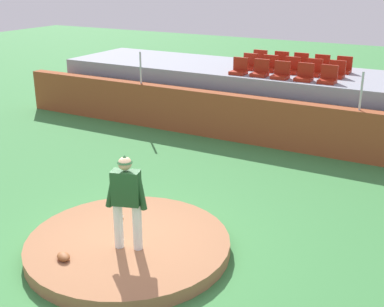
# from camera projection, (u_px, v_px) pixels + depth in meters

# --- Properties ---
(ground_plane) EXTENTS (60.00, 60.00, 0.00)m
(ground_plane) POSITION_uv_depth(u_px,v_px,m) (129.00, 251.00, 9.26)
(ground_plane) COLOR #3A7F3F
(pitchers_mound) EXTENTS (3.71, 3.71, 0.24)m
(pitchers_mound) POSITION_uv_depth(u_px,v_px,m) (128.00, 245.00, 9.22)
(pitchers_mound) COLOR #9E6845
(pitchers_mound) RESTS_ON ground_plane
(pitcher) EXTENTS (0.73, 0.39, 1.73)m
(pitcher) POSITION_uv_depth(u_px,v_px,m) (126.00, 196.00, 8.56)
(pitcher) COLOR white
(pitcher) RESTS_ON pitchers_mound
(baseball) EXTENTS (0.07, 0.07, 0.07)m
(baseball) POSITION_uv_depth(u_px,v_px,m) (122.00, 217.00, 9.94)
(baseball) COLOR white
(baseball) RESTS_ON pitchers_mound
(fielding_glove) EXTENTS (0.36, 0.31, 0.11)m
(fielding_glove) POSITION_uv_depth(u_px,v_px,m) (63.00, 257.00, 8.52)
(fielding_glove) COLOR brown
(fielding_glove) RESTS_ON pitchers_mound
(brick_barrier) EXTENTS (17.94, 0.40, 1.39)m
(brick_barrier) POSITION_uv_depth(u_px,v_px,m) (266.00, 122.00, 14.65)
(brick_barrier) COLOR brown
(brick_barrier) RESTS_ON ground_plane
(fence_post_left) EXTENTS (0.06, 0.06, 1.01)m
(fence_post_left) POSITION_uv_depth(u_px,v_px,m) (141.00, 68.00, 16.22)
(fence_post_left) COLOR silver
(fence_post_left) RESTS_ON brick_barrier
(fence_post_right) EXTENTS (0.06, 0.06, 1.01)m
(fence_post_right) POSITION_uv_depth(u_px,v_px,m) (361.00, 91.00, 13.07)
(fence_post_right) COLOR silver
(fence_post_right) RESTS_ON brick_barrier
(bleacher_platform) EXTENTS (15.98, 3.36, 1.80)m
(bleacher_platform) POSITION_uv_depth(u_px,v_px,m) (291.00, 99.00, 16.39)
(bleacher_platform) COLOR gray
(bleacher_platform) RESTS_ON ground_plane
(stadium_chair_0) EXTENTS (0.48, 0.44, 0.50)m
(stadium_chair_0) POSITION_uv_depth(u_px,v_px,m) (239.00, 69.00, 15.71)
(stadium_chair_0) COLOR maroon
(stadium_chair_0) RESTS_ON bleacher_platform
(stadium_chair_1) EXTENTS (0.48, 0.44, 0.50)m
(stadium_chair_1) POSITION_uv_depth(u_px,v_px,m) (260.00, 71.00, 15.41)
(stadium_chair_1) COLOR maroon
(stadium_chair_1) RESTS_ON bleacher_platform
(stadium_chair_2) EXTENTS (0.48, 0.44, 0.50)m
(stadium_chair_2) POSITION_uv_depth(u_px,v_px,m) (281.00, 73.00, 15.07)
(stadium_chair_2) COLOR maroon
(stadium_chair_2) RESTS_ON bleacher_platform
(stadium_chair_3) EXTENTS (0.48, 0.44, 0.50)m
(stadium_chair_3) POSITION_uv_depth(u_px,v_px,m) (304.00, 75.00, 14.77)
(stadium_chair_3) COLOR maroon
(stadium_chair_3) RESTS_ON bleacher_platform
(stadium_chair_4) EXTENTS (0.48, 0.44, 0.50)m
(stadium_chair_4) POSITION_uv_depth(u_px,v_px,m) (328.00, 77.00, 14.46)
(stadium_chair_4) COLOR maroon
(stadium_chair_4) RESTS_ON bleacher_platform
(stadium_chair_5) EXTENTS (0.48, 0.44, 0.50)m
(stadium_chair_5) POSITION_uv_depth(u_px,v_px,m) (249.00, 64.00, 16.48)
(stadium_chair_5) COLOR maroon
(stadium_chair_5) RESTS_ON bleacher_platform
(stadium_chair_6) EXTENTS (0.48, 0.44, 0.50)m
(stadium_chair_6) POSITION_uv_depth(u_px,v_px,m) (269.00, 66.00, 16.16)
(stadium_chair_6) COLOR maroon
(stadium_chair_6) RESTS_ON bleacher_platform
(stadium_chair_7) EXTENTS (0.48, 0.44, 0.50)m
(stadium_chair_7) POSITION_uv_depth(u_px,v_px,m) (292.00, 68.00, 15.82)
(stadium_chair_7) COLOR maroon
(stadium_chair_7) RESTS_ON bleacher_platform
(stadium_chair_8) EXTENTS (0.48, 0.44, 0.50)m
(stadium_chair_8) POSITION_uv_depth(u_px,v_px,m) (313.00, 70.00, 15.48)
(stadium_chair_8) COLOR maroon
(stadium_chair_8) RESTS_ON bleacher_platform
(stadium_chair_9) EXTENTS (0.48, 0.44, 0.50)m
(stadium_chair_9) POSITION_uv_depth(u_px,v_px,m) (336.00, 72.00, 15.19)
(stadium_chair_9) COLOR maroon
(stadium_chair_9) RESTS_ON bleacher_platform
(stadium_chair_10) EXTENTS (0.48, 0.44, 0.50)m
(stadium_chair_10) POSITION_uv_depth(u_px,v_px,m) (259.00, 60.00, 17.18)
(stadium_chair_10) COLOR maroon
(stadium_chair_10) RESTS_ON bleacher_platform
(stadium_chair_11) EXTENTS (0.48, 0.44, 0.50)m
(stadium_chair_11) POSITION_uv_depth(u_px,v_px,m) (280.00, 62.00, 16.87)
(stadium_chair_11) COLOR maroon
(stadium_chair_11) RESTS_ON bleacher_platform
(stadium_chair_12) EXTENTS (0.48, 0.44, 0.50)m
(stadium_chair_12) POSITION_uv_depth(u_px,v_px,m) (300.00, 64.00, 16.57)
(stadium_chair_12) COLOR maroon
(stadium_chair_12) RESTS_ON bleacher_platform
(stadium_chair_13) EXTENTS (0.48, 0.44, 0.50)m
(stadium_chair_13) POSITION_uv_depth(u_px,v_px,m) (321.00, 66.00, 16.22)
(stadium_chair_13) COLOR maroon
(stadium_chair_13) RESTS_ON bleacher_platform
(stadium_chair_14) EXTENTS (0.48, 0.44, 0.50)m
(stadium_chair_14) POSITION_uv_depth(u_px,v_px,m) (343.00, 68.00, 15.91)
(stadium_chair_14) COLOR maroon
(stadium_chair_14) RESTS_ON bleacher_platform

